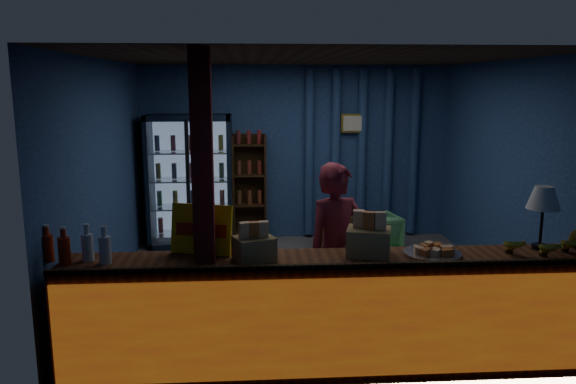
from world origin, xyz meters
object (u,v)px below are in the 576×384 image
(green_chair, at_px, (376,234))
(shopkeeper, at_px, (337,252))
(table_lamp, at_px, (544,200))
(pastry_tray, at_px, (432,252))

(green_chair, bearing_deg, shopkeeper, 58.29)
(table_lamp, bearing_deg, shopkeeper, 164.05)
(table_lamp, bearing_deg, pastry_tray, -173.72)
(shopkeeper, bearing_deg, pastry_tray, -62.47)
(green_chair, relative_size, pastry_tray, 1.28)
(shopkeeper, distance_m, green_chair, 2.79)
(green_chair, xyz_separation_m, pastry_tray, (-0.26, -3.14, 0.70))
(shopkeeper, distance_m, pastry_tray, 0.92)
(pastry_tray, distance_m, table_lamp, 1.05)
(pastry_tray, relative_size, table_lamp, 0.87)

